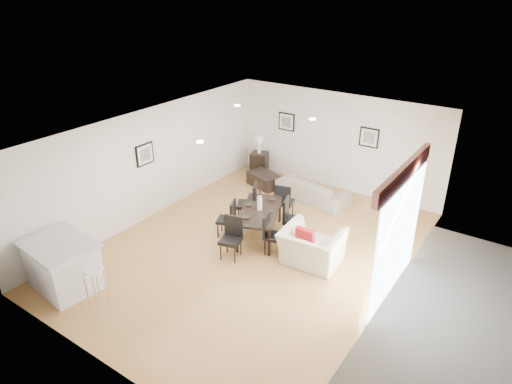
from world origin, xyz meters
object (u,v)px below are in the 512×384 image
Objects in this scene: dining_chair_enear at (271,232)px; dining_chair_efar at (290,216)px; dining_chair_wfar at (250,201)px; dining_chair_foot at (284,200)px; dining_chair_head at (232,235)px; armchair at (311,247)px; coffee_table at (264,180)px; side_table at (259,163)px; dining_chair_wnear at (229,217)px; kitchen_island at (63,265)px; bar_stool at (93,273)px; dining_table at (260,212)px; sofa at (312,190)px.

dining_chair_efar is at bearing -15.39° from dining_chair_enear.
dining_chair_foot is (0.60, 0.56, -0.04)m from dining_chair_wfar.
armchair is at bearing 11.26° from dining_chair_head.
side_table is (-0.68, 0.74, 0.13)m from coffee_table.
kitchen_island is at bearing -46.22° from dining_chair_wnear.
kitchen_island is at bearing 125.71° from dining_chair_enear.
dining_chair_wnear is at bearing 81.53° from bar_stool.
dining_chair_efar is at bearing 100.73° from dining_chair_wnear.
dining_table is at bearing -15.58° from armchair.
dining_chair_head is 4.63m from side_table.
sofa is 2.13× the size of dining_chair_foot.
dining_chair_efar is 2.86m from coffee_table.
side_table is (-3.63, 3.42, -0.07)m from armchair.
dining_chair_wnear reaches higher than side_table.
dining_chair_wfar is 4.16m from bar_stool.
dining_chair_wfar is 0.68× the size of kitchen_island.
dining_chair_head is (-0.60, -0.58, 0.01)m from dining_chair_enear.
kitchen_island reaches higher than sofa.
sofa is 1.54m from coffee_table.
dining_chair_head is (-0.11, -3.38, 0.23)m from sofa.
bar_stool reaches higher than sofa.
dining_chair_foot is at bearing 76.89° from bar_stool.
armchair is 1.55m from dining_table.
coffee_table is at bearing -46.21° from armchair.
dining_chair_foot reaches higher than dining_chair_enear.
dining_chair_wnear reaches higher than bar_stool.
dining_chair_efar reaches higher than dining_chair_wnear.
kitchen_island is at bearing 53.23° from dining_chair_foot.
armchair is at bearing 52.59° from bar_stool.
sofa is 3.39m from dining_chair_head.
dining_chair_wfar is at bearing 37.15° from dining_chair_enear.
kitchen_island is at bearing -78.39° from coffee_table.
dining_chair_wfar is at bearing -23.99° from armchair.
dining_chair_enear is 0.95× the size of dining_chair_efar.
dining_chair_foot reaches higher than sofa.
bar_stool is at bearing 137.46° from dining_chair_enear.
sofa is 1.97× the size of dining_chair_wfar.
dining_chair_wnear is 0.60× the size of kitchen_island.
dining_chair_head is (0.56, -0.63, 0.02)m from dining_chair_wnear.
dining_chair_head is at bearing 68.41° from bar_stool.
dining_chair_enear reaches higher than armchair.
dining_table is at bearing 37.82° from dining_chair_enear.
dining_chair_efar is 0.99× the size of coffee_table.
dining_chair_head is at bearing 75.73° from dining_chair_foot.
dining_chair_head is (-0.02, -1.01, -0.10)m from dining_table.
kitchen_island is (-2.00, -2.66, -0.03)m from dining_chair_head.
dining_chair_efar reaches higher than dining_chair_foot.
coffee_table is (-1.54, 0.01, -0.10)m from sofa.
dining_chair_wfar is 1.11× the size of dining_chair_enear.
armchair is 1.19× the size of dining_chair_wfar.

